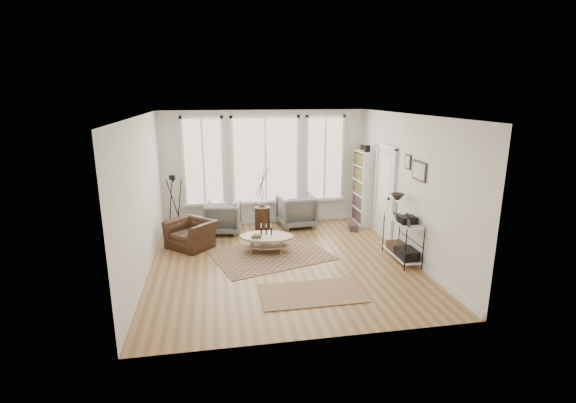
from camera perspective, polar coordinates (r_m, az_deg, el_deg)
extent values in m
plane|color=#A37949|center=(8.47, -0.63, -8.30)|extent=(5.50, 5.50, 0.00)
plane|color=white|center=(7.82, -0.68, 11.70)|extent=(5.50, 5.50, 0.00)
cube|color=silver|center=(10.69, -3.09, 4.62)|extent=(5.20, 0.04, 2.90)
cube|color=silver|center=(5.43, 4.15, -5.26)|extent=(5.20, 0.04, 2.90)
cube|color=silver|center=(8.02, -19.29, 0.48)|extent=(0.04, 5.50, 2.90)
cube|color=silver|center=(8.82, 16.27, 1.93)|extent=(0.04, 5.50, 2.90)
cube|color=white|center=(11.00, -2.99, -2.54)|extent=(5.10, 0.04, 0.12)
cube|color=white|center=(9.20, 15.57, -6.55)|extent=(0.03, 5.40, 0.12)
cube|color=tan|center=(10.63, -3.09, 5.67)|extent=(1.60, 0.03, 2.10)
cube|color=tan|center=(10.56, -11.50, 5.33)|extent=(0.90, 0.03, 2.10)
cube|color=tan|center=(10.93, 5.04, 5.87)|extent=(0.90, 0.03, 2.10)
cube|color=white|center=(10.61, -3.08, 5.65)|extent=(1.74, 0.06, 2.24)
cube|color=white|center=(10.54, -11.51, 5.32)|extent=(1.04, 0.06, 2.24)
cube|color=white|center=(10.91, 5.06, 5.86)|extent=(1.04, 0.06, 2.24)
cube|color=white|center=(10.81, -2.99, -0.03)|extent=(4.10, 0.12, 0.06)
cube|color=silver|center=(9.91, 13.08, 1.11)|extent=(0.04, 0.88, 2.10)
cube|color=white|center=(9.85, 13.05, 2.52)|extent=(0.01, 0.55, 1.20)
cube|color=white|center=(9.47, 14.14, 0.43)|extent=(0.06, 0.08, 2.18)
cube|color=white|center=(10.34, 11.95, 1.73)|extent=(0.06, 0.08, 2.18)
cube|color=white|center=(9.72, 13.36, 7.37)|extent=(0.06, 1.06, 0.08)
sphere|color=black|center=(9.61, 13.57, 0.36)|extent=(0.06, 0.06, 0.06)
cube|color=white|center=(10.48, 10.91, 1.39)|extent=(0.30, 0.03, 1.90)
cube|color=white|center=(11.23, 9.43, 2.33)|extent=(0.30, 0.03, 1.90)
cube|color=white|center=(10.90, 10.88, 1.90)|extent=(0.02, 0.85, 1.90)
cube|color=white|center=(10.85, 10.14, 1.87)|extent=(0.30, 0.81, 1.90)
cube|color=brown|center=(10.85, 10.14, 1.87)|extent=(0.24, 0.75, 1.76)
cube|color=black|center=(10.49, 10.77, 7.13)|extent=(0.12, 0.10, 0.16)
sphere|color=#352115|center=(10.82, 10.11, 7.32)|extent=(0.14, 0.14, 0.14)
cube|color=white|center=(8.84, 15.22, -6.98)|extent=(0.37, 1.07, 0.03)
cube|color=white|center=(8.62, 15.53, -2.64)|extent=(0.37, 1.07, 0.02)
cylinder|color=black|center=(8.22, 15.78, -6.42)|extent=(0.02, 0.02, 0.85)
cylinder|color=black|center=(8.37, 18.01, -6.19)|extent=(0.02, 0.02, 0.85)
cylinder|color=black|center=(9.12, 12.92, -4.13)|extent=(0.02, 0.02, 0.85)
cylinder|color=black|center=(9.26, 14.98, -3.97)|extent=(0.02, 0.02, 0.85)
cylinder|color=black|center=(8.90, 14.60, -1.66)|extent=(0.14, 0.14, 0.02)
cylinder|color=black|center=(8.87, 14.65, -0.79)|extent=(0.02, 0.02, 0.30)
cone|color=black|center=(8.82, 14.74, 0.47)|extent=(0.28, 0.28, 0.18)
cube|color=black|center=(8.46, 16.00, -2.38)|extent=(0.32, 0.30, 0.13)
cube|color=black|center=(8.59, 15.97, -6.88)|extent=(0.32, 0.45, 0.20)
cube|color=#352115|center=(9.00, 14.67, -5.96)|extent=(0.32, 0.40, 0.16)
cube|color=black|center=(8.19, 16.19, -2.90)|extent=(0.02, 0.10, 0.14)
cube|color=black|center=(8.65, 14.63, -1.92)|extent=(0.02, 0.10, 0.12)
cube|color=black|center=(8.38, 17.53, 3.99)|extent=(0.03, 0.52, 0.38)
cube|color=white|center=(8.38, 17.44, 3.99)|extent=(0.01, 0.44, 0.30)
cube|color=black|center=(8.81, 16.09, 5.24)|extent=(0.03, 0.24, 0.30)
cube|color=white|center=(8.80, 16.01, 5.24)|extent=(0.01, 0.18, 0.24)
cube|color=brown|center=(8.84, -2.42, -7.26)|extent=(2.72, 2.33, 0.01)
cube|color=brown|center=(7.24, 3.26, -12.37)|extent=(1.76, 0.99, 0.01)
ellipsoid|color=tan|center=(8.97, -2.94, -5.87)|extent=(1.08, 0.79, 0.03)
ellipsoid|color=tan|center=(8.91, -2.95, -4.79)|extent=(1.26, 0.93, 0.04)
cylinder|color=tan|center=(8.77, -4.84, -6.39)|extent=(0.03, 0.03, 0.32)
cylinder|color=tan|center=(8.84, -0.75, -6.16)|extent=(0.03, 0.03, 0.32)
cylinder|color=tan|center=(9.10, -5.06, -5.59)|extent=(0.03, 0.03, 0.32)
cylinder|color=tan|center=(9.18, -1.12, -5.37)|extent=(0.03, 0.03, 0.32)
cylinder|color=black|center=(8.90, -3.69, -4.13)|extent=(0.03, 0.03, 0.16)
cylinder|color=black|center=(8.92, -3.00, -4.09)|extent=(0.03, 0.03, 0.16)
cylinder|color=black|center=(8.93, -2.31, -4.05)|extent=(0.03, 0.03, 0.16)
cube|color=#324827|center=(8.79, -4.29, -4.76)|extent=(0.20, 0.14, 0.05)
imported|color=slate|center=(10.21, -8.83, -2.19)|extent=(0.93, 0.95, 0.76)
imported|color=slate|center=(10.57, 1.17, -1.25)|extent=(0.94, 0.96, 0.82)
cylinder|color=#352115|center=(10.39, -3.52, -2.28)|extent=(0.38, 0.38, 0.57)
imported|color=silver|center=(10.43, -3.59, 0.09)|extent=(0.29, 0.29, 0.23)
imported|color=#352115|center=(9.41, -13.11, -4.34)|extent=(1.23, 1.22, 0.60)
cylinder|color=black|center=(10.06, -15.46, 2.79)|extent=(0.06, 0.06, 0.06)
cube|color=black|center=(10.05, -15.49, 3.19)|extent=(0.17, 0.14, 0.10)
cylinder|color=black|center=(9.97, -15.53, 3.10)|extent=(0.06, 0.08, 0.06)
cube|color=brown|center=(10.51, 8.89, -3.40)|extent=(0.22, 0.27, 0.16)
cube|color=brown|center=(10.44, 9.03, -3.58)|extent=(0.24, 0.27, 0.15)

